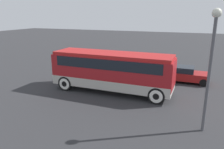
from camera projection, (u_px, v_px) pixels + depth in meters
ground_plane at (112, 91)px, 17.24m from camera, size 120.00×120.00×0.00m
tour_bus at (113, 69)px, 16.70m from camera, size 9.28×2.67×3.07m
parked_car_near at (112, 63)px, 23.71m from camera, size 4.56×1.92×1.43m
parked_car_mid at (181, 74)px, 19.65m from camera, size 4.65×1.91×1.39m
lamp_post at (212, 55)px, 10.39m from camera, size 0.44×0.44×6.18m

